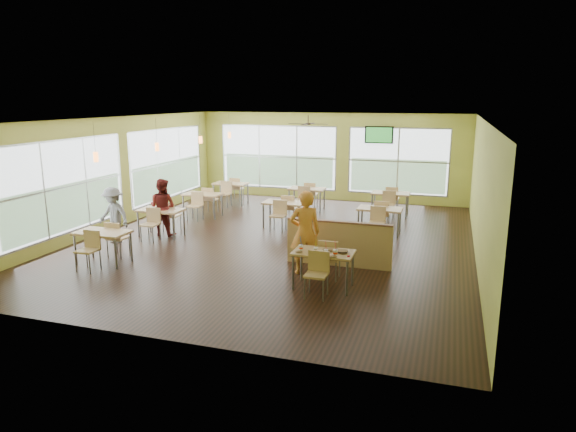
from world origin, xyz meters
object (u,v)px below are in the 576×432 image
at_px(main_table, 323,257).
at_px(half_wall_divider, 339,243).
at_px(food_basket, 342,252).
at_px(man_plaid, 305,232).

xyz_separation_m(main_table, half_wall_divider, (0.00, 1.45, -0.11)).
bearing_deg(food_basket, main_table, -177.03).
relative_size(main_table, food_basket, 6.66).
height_order(man_plaid, food_basket, man_plaid).
relative_size(main_table, man_plaid, 0.83).
bearing_deg(food_basket, half_wall_divider, 104.78).
bearing_deg(food_basket, man_plaid, 143.81).
relative_size(man_plaid, food_basket, 8.01).
relative_size(half_wall_divider, man_plaid, 1.31).
xyz_separation_m(half_wall_divider, food_basket, (0.38, -1.43, 0.26)).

